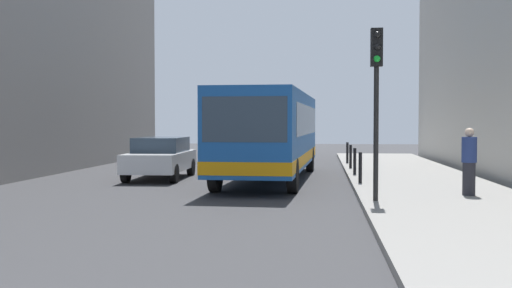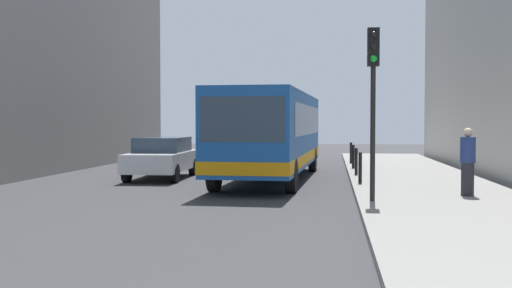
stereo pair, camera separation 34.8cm
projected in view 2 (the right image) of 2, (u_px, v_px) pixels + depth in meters
name	position (u px, v px, depth m)	size (l,w,h in m)	color
ground_plane	(241.00, 193.00, 17.74)	(80.00, 80.00, 0.00)	#38383A
sidewalk	(434.00, 193.00, 17.08)	(4.40, 40.00, 0.15)	gray
bus	(272.00, 131.00, 21.69)	(3.01, 11.12, 3.00)	#19519E
car_beside_bus	(162.00, 157.00, 22.17)	(1.94, 4.44, 1.48)	silver
car_behind_bus	(285.00, 146.00, 32.17)	(2.07, 4.50, 1.48)	silver
traffic_light	(373.00, 81.00, 14.65)	(0.28, 0.33, 4.10)	black
bollard_near	(360.00, 168.00, 18.97)	(0.11, 0.11, 0.95)	black
bollard_mid	(356.00, 161.00, 22.07)	(0.11, 0.11, 0.95)	black
bollard_far	(353.00, 157.00, 25.17)	(0.11, 0.11, 0.95)	black
bollard_farthest	(351.00, 153.00, 28.28)	(0.11, 0.11, 0.95)	black
pedestrian_near_signal	(468.00, 162.00, 15.75)	(0.38, 0.38, 1.73)	#26262D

